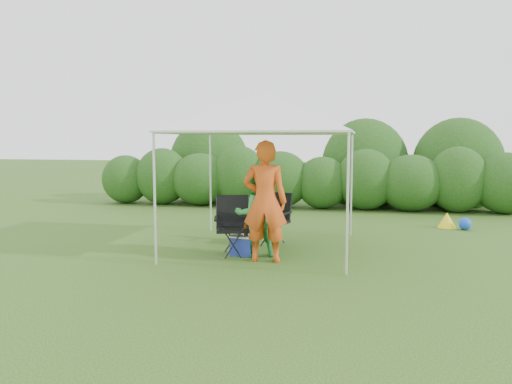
% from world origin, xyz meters
% --- Properties ---
extents(ground, '(70.00, 70.00, 0.00)m').
position_xyz_m(ground, '(0.00, 0.00, 0.00)').
color(ground, '#3C621F').
extents(hedge, '(12.58, 1.53, 1.80)m').
position_xyz_m(hedge, '(0.15, 6.00, 0.83)').
color(hedge, '#265219').
rests_on(hedge, ground).
extents(canopy, '(3.10, 3.10, 2.83)m').
position_xyz_m(canopy, '(0.00, 0.50, 2.46)').
color(canopy, silver).
rests_on(canopy, ground).
extents(chair_right, '(0.71, 0.68, 0.97)m').
position_xyz_m(chair_right, '(0.09, 0.97, 0.55)').
color(chair_right, black).
rests_on(chair_right, ground).
extents(chair_left, '(0.74, 0.70, 1.02)m').
position_xyz_m(chair_left, '(-0.48, -0.03, 0.58)').
color(chair_left, black).
rests_on(chair_left, ground).
extents(man, '(0.75, 0.52, 1.98)m').
position_xyz_m(man, '(0.17, -0.43, 0.99)').
color(man, '#E8521A').
rests_on(man, ground).
extents(woman, '(0.88, 0.81, 1.46)m').
position_xyz_m(woman, '(-0.06, -0.12, 0.73)').
color(woman, green).
rests_on(woman, ground).
extents(cooler, '(0.46, 0.37, 0.35)m').
position_xyz_m(cooler, '(-0.28, -0.10, 0.17)').
color(cooler, '#22359F').
rests_on(cooler, ground).
extents(bottle, '(0.07, 0.07, 0.27)m').
position_xyz_m(bottle, '(-0.22, -0.14, 0.48)').
color(bottle, '#592D0C').
rests_on(bottle, cooler).
extents(lawn_toy, '(0.69, 0.57, 0.34)m').
position_xyz_m(lawn_toy, '(3.70, 3.41, 0.16)').
color(lawn_toy, yellow).
rests_on(lawn_toy, ground).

